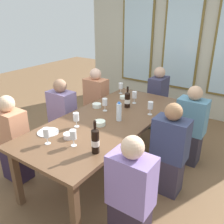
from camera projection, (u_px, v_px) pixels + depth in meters
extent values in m
plane|color=brown|center=(108.00, 167.00, 3.32)|extent=(12.00, 12.00, 0.00)
cube|color=#BAB8A4|center=(182.00, 40.00, 4.64)|extent=(4.23, 0.06, 2.90)
cube|color=brown|center=(138.00, 37.00, 5.10)|extent=(0.72, 0.03, 1.88)
cube|color=silver|center=(137.00, 37.00, 5.08)|extent=(0.64, 0.01, 1.80)
cube|color=brown|center=(181.00, 40.00, 4.60)|extent=(0.72, 0.03, 1.88)
cube|color=silver|center=(181.00, 40.00, 4.59)|extent=(0.64, 0.01, 1.80)
cube|color=brown|center=(107.00, 120.00, 3.04)|extent=(1.03, 2.36, 0.04)
cube|color=brown|center=(17.00, 177.00, 2.58)|extent=(0.07, 0.07, 0.70)
cube|color=brown|center=(75.00, 212.00, 2.14)|extent=(0.07, 0.07, 0.70)
cube|color=brown|center=(124.00, 112.00, 4.22)|extent=(0.07, 0.07, 0.70)
cube|color=brown|center=(169.00, 124.00, 3.78)|extent=(0.07, 0.07, 0.70)
cylinder|color=white|center=(48.00, 132.00, 2.68)|extent=(0.24, 0.24, 0.01)
cylinder|color=black|center=(127.00, 100.00, 3.33)|extent=(0.07, 0.07, 0.20)
cone|color=black|center=(128.00, 93.00, 3.29)|extent=(0.07, 0.07, 0.02)
cylinder|color=black|center=(128.00, 89.00, 3.27)|extent=(0.03, 0.03, 0.08)
cylinder|color=silver|center=(127.00, 101.00, 3.34)|extent=(0.08, 0.08, 0.06)
cylinder|color=black|center=(95.00, 142.00, 2.27)|extent=(0.07, 0.07, 0.23)
cone|color=black|center=(95.00, 129.00, 2.22)|extent=(0.07, 0.07, 0.02)
cylinder|color=black|center=(95.00, 125.00, 2.20)|extent=(0.03, 0.03, 0.08)
cylinder|color=silver|center=(95.00, 143.00, 2.27)|extent=(0.08, 0.08, 0.06)
cylinder|color=white|center=(97.00, 105.00, 3.36)|extent=(0.12, 0.12, 0.05)
cylinder|color=white|center=(100.00, 123.00, 2.84)|extent=(0.13, 0.13, 0.05)
cylinder|color=white|center=(69.00, 136.00, 2.56)|extent=(0.12, 0.12, 0.05)
cylinder|color=white|center=(124.00, 97.00, 3.69)|extent=(0.12, 0.12, 0.04)
cylinder|color=white|center=(119.00, 112.00, 2.93)|extent=(0.06, 0.06, 0.22)
cylinder|color=blue|center=(119.00, 103.00, 2.89)|extent=(0.04, 0.04, 0.02)
cylinder|color=white|center=(121.00, 93.00, 3.93)|extent=(0.06, 0.06, 0.00)
cylinder|color=white|center=(121.00, 91.00, 3.91)|extent=(0.01, 0.01, 0.07)
cylinder|color=white|center=(121.00, 86.00, 3.88)|extent=(0.07, 0.07, 0.09)
cylinder|color=white|center=(134.00, 103.00, 3.52)|extent=(0.06, 0.06, 0.00)
cylinder|color=white|center=(134.00, 100.00, 3.50)|extent=(0.01, 0.01, 0.07)
cylinder|color=white|center=(134.00, 95.00, 3.47)|extent=(0.07, 0.07, 0.09)
cylinder|color=white|center=(105.00, 111.00, 3.26)|extent=(0.06, 0.06, 0.00)
cylinder|color=white|center=(105.00, 108.00, 3.24)|extent=(0.01, 0.01, 0.07)
cylinder|color=white|center=(105.00, 102.00, 3.21)|extent=(0.07, 0.07, 0.09)
cylinder|color=white|center=(48.00, 143.00, 2.46)|extent=(0.06, 0.06, 0.00)
cylinder|color=white|center=(47.00, 140.00, 2.45)|extent=(0.01, 0.01, 0.07)
cylinder|color=white|center=(46.00, 133.00, 2.41)|extent=(0.07, 0.07, 0.09)
cylinder|color=white|center=(77.00, 127.00, 2.81)|extent=(0.06, 0.06, 0.00)
cylinder|color=white|center=(77.00, 123.00, 2.80)|extent=(0.01, 0.01, 0.07)
cylinder|color=white|center=(76.00, 117.00, 2.77)|extent=(0.07, 0.07, 0.09)
cylinder|color=maroon|center=(76.00, 119.00, 2.78)|extent=(0.06, 0.06, 0.03)
cylinder|color=white|center=(150.00, 114.00, 3.14)|extent=(0.06, 0.06, 0.00)
cylinder|color=white|center=(150.00, 111.00, 3.13)|extent=(0.01, 0.01, 0.07)
cylinder|color=white|center=(150.00, 105.00, 3.09)|extent=(0.07, 0.07, 0.09)
cylinder|color=white|center=(74.00, 145.00, 2.43)|extent=(0.06, 0.06, 0.00)
cylinder|color=white|center=(74.00, 142.00, 2.41)|extent=(0.01, 0.01, 0.07)
cylinder|color=white|center=(73.00, 134.00, 2.38)|extent=(0.07, 0.07, 0.09)
cylinder|color=beige|center=(73.00, 138.00, 2.39)|extent=(0.06, 0.06, 0.02)
cube|color=#2E232B|center=(97.00, 118.00, 4.29)|extent=(0.32, 0.24, 0.45)
cube|color=tan|center=(96.00, 93.00, 4.10)|extent=(0.38, 0.24, 0.48)
sphere|color=beige|center=(95.00, 74.00, 3.98)|extent=(0.19, 0.19, 0.19)
cube|color=#2F2A36|center=(188.00, 147.00, 3.39)|extent=(0.32, 0.24, 0.45)
cube|color=teal|center=(192.00, 116.00, 3.21)|extent=(0.38, 0.24, 0.48)
sphere|color=tan|center=(195.00, 93.00, 3.08)|extent=(0.19, 0.19, 0.19)
cube|color=#30233A|center=(17.00, 162.00, 3.05)|extent=(0.32, 0.24, 0.45)
cube|color=tan|center=(11.00, 129.00, 2.86)|extent=(0.38, 0.24, 0.48)
sphere|color=beige|center=(6.00, 104.00, 2.74)|extent=(0.19, 0.19, 0.19)
cube|color=#2F2332|center=(130.00, 223.00, 2.18)|extent=(0.32, 0.24, 0.45)
cube|color=#8C72BA|center=(131.00, 181.00, 2.00)|extent=(0.38, 0.24, 0.48)
sphere|color=beige|center=(133.00, 147.00, 1.87)|extent=(0.19, 0.19, 0.19)
cube|color=#27363A|center=(64.00, 136.00, 3.68)|extent=(0.32, 0.24, 0.45)
cube|color=#8875A9|center=(62.00, 107.00, 3.50)|extent=(0.38, 0.24, 0.48)
sphere|color=#9D7358|center=(60.00, 86.00, 3.37)|extent=(0.19, 0.19, 0.19)
cube|color=#362F3D|center=(167.00, 174.00, 2.83)|extent=(0.32, 0.24, 0.45)
cube|color=#333B5C|center=(171.00, 139.00, 2.65)|extent=(0.38, 0.24, 0.48)
sphere|color=#9D6F4A|center=(174.00, 112.00, 2.52)|extent=(0.19, 0.19, 0.19)
cube|color=#2B3831|center=(156.00, 115.00, 4.39)|extent=(0.24, 0.32, 0.45)
cube|color=#3B3A59|center=(158.00, 91.00, 4.21)|extent=(0.24, 0.38, 0.48)
sphere|color=tan|center=(160.00, 72.00, 4.08)|extent=(0.19, 0.19, 0.19)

